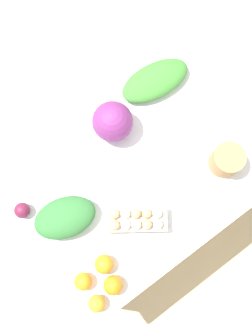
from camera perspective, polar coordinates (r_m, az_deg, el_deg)
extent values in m
plane|color=#C6B289|center=(2.27, 0.00, -4.02)|extent=(8.00, 8.00, 0.00)
cube|color=silver|center=(1.58, 0.00, -0.28)|extent=(1.14, 0.87, 0.03)
cylinder|color=tan|center=(2.13, 5.30, 13.68)|extent=(0.06, 0.06, 0.68)
cylinder|color=tan|center=(2.03, -18.15, -2.38)|extent=(0.06, 0.06, 0.68)
cylinder|color=tan|center=(2.03, 18.15, -2.41)|extent=(0.06, 0.06, 0.68)
cylinder|color=tan|center=(1.93, -6.06, -20.42)|extent=(0.06, 0.06, 0.68)
sphere|color=#7A2D75|center=(1.54, -2.06, 7.08)|extent=(0.17, 0.17, 0.17)
cube|color=beige|center=(1.51, 1.53, -7.95)|extent=(0.25, 0.22, 0.06)
sphere|color=white|center=(1.47, 4.80, -6.91)|extent=(0.04, 0.04, 0.04)
sphere|color=tan|center=(1.47, 3.18, -6.95)|extent=(0.04, 0.04, 0.04)
sphere|color=tan|center=(1.47, 1.55, -6.99)|extent=(0.04, 0.04, 0.04)
sphere|color=white|center=(1.47, -0.09, -7.03)|extent=(0.04, 0.04, 0.04)
sphere|color=tan|center=(1.47, -1.72, -7.05)|extent=(0.04, 0.04, 0.04)
sphere|color=white|center=(1.47, 4.86, -8.57)|extent=(0.04, 0.04, 0.04)
sphere|color=tan|center=(1.47, 3.23, -8.61)|extent=(0.04, 0.04, 0.04)
sphere|color=white|center=(1.46, 1.59, -8.66)|extent=(0.04, 0.04, 0.04)
sphere|color=white|center=(1.46, -0.06, -8.69)|extent=(0.04, 0.04, 0.04)
sphere|color=tan|center=(1.46, -1.70, -8.72)|extent=(0.04, 0.04, 0.04)
cylinder|color=#A87F51|center=(1.57, 15.06, 1.16)|extent=(0.13, 0.13, 0.11)
ellipsoid|color=#3D8433|center=(1.66, 4.45, 13.15)|extent=(0.33, 0.19, 0.07)
ellipsoid|color=#337538|center=(1.51, -9.28, -7.47)|extent=(0.29, 0.23, 0.10)
sphere|color=maroon|center=(1.56, -15.55, -6.24)|extent=(0.06, 0.06, 0.06)
sphere|color=orange|center=(1.51, -6.57, -16.81)|extent=(0.07, 0.07, 0.07)
sphere|color=orange|center=(1.50, -3.36, -14.43)|extent=(0.08, 0.08, 0.08)
sphere|color=orange|center=(1.50, -1.97, -17.43)|extent=(0.08, 0.08, 0.08)
sphere|color=orange|center=(1.51, -4.49, -19.92)|extent=(0.07, 0.07, 0.07)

